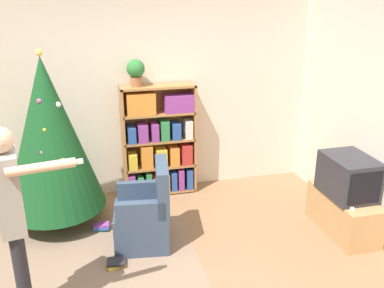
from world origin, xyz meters
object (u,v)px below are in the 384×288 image
at_px(standing_person, 13,212).
at_px(christmas_tree, 49,135).
at_px(bookshelf, 159,142).
at_px(armchair, 145,217).
at_px(television, 348,176).
at_px(potted_plant, 136,71).

bearing_deg(standing_person, christmas_tree, 163.62).
bearing_deg(bookshelf, armchair, -107.52).
xyz_separation_m(television, armchair, (-2.19, 0.30, -0.35)).
xyz_separation_m(bookshelf, armchair, (-0.37, -1.16, -0.40)).
relative_size(christmas_tree, potted_plant, 6.11).
xyz_separation_m(armchair, standing_person, (-1.11, -0.85, 0.68)).
bearing_deg(television, armchair, 172.21).
distance_m(bookshelf, standing_person, 2.51).
relative_size(christmas_tree, standing_person, 1.20).
bearing_deg(bookshelf, television, -38.64).
height_order(christmas_tree, standing_person, christmas_tree).
distance_m(christmas_tree, potted_plant, 1.27).
bearing_deg(armchair, standing_person, -44.80).
distance_m(christmas_tree, armchair, 1.39).
distance_m(bookshelf, potted_plant, 0.97).
relative_size(television, christmas_tree, 0.30).
relative_size(television, potted_plant, 1.84).
bearing_deg(television, standing_person, -170.45).
height_order(bookshelf, christmas_tree, christmas_tree).
bearing_deg(christmas_tree, bookshelf, 19.48).
bearing_deg(television, christmas_tree, 162.23).
xyz_separation_m(television, christmas_tree, (-3.11, 1.00, 0.40)).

